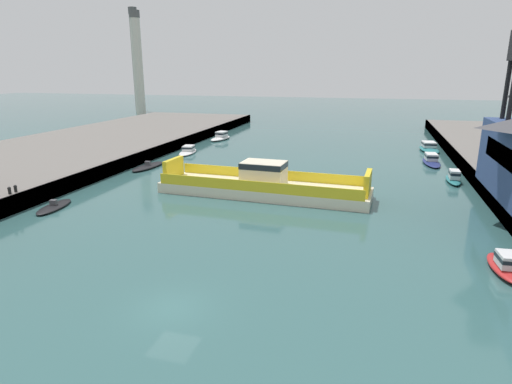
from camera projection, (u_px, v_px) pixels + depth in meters
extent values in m
plane|color=#335B5B|center=(172.00, 308.00, 24.28)|extent=(400.00, 400.00, 0.00)
cube|color=#4C4742|center=(74.00, 182.00, 48.20)|extent=(0.30, 140.00, 1.77)
cube|color=#4C4742|center=(507.00, 216.00, 36.95)|extent=(0.30, 140.00, 1.77)
cube|color=beige|center=(264.00, 190.00, 46.33)|extent=(22.90, 6.81, 1.10)
cube|color=yellow|center=(271.00, 174.00, 48.58)|extent=(21.72, 1.19, 1.10)
cube|color=yellow|center=(255.00, 187.00, 43.48)|extent=(21.72, 1.19, 1.10)
cube|color=beige|center=(264.00, 173.00, 45.83)|extent=(4.68, 3.36, 2.55)
cube|color=black|center=(264.00, 165.00, 45.58)|extent=(4.72, 3.40, 0.60)
cube|color=yellow|center=(368.00, 183.00, 42.60)|extent=(0.70, 4.01, 2.20)
cube|color=yellow|center=(174.00, 168.00, 49.16)|extent=(0.70, 4.01, 2.20)
ellipsoid|color=#237075|center=(453.00, 180.00, 51.83)|extent=(1.59, 5.50, 0.53)
cube|color=silver|center=(454.00, 174.00, 51.24)|extent=(1.09, 1.93, 1.03)
cube|color=black|center=(455.00, 173.00, 51.20)|extent=(1.13, 1.98, 0.31)
ellipsoid|color=black|center=(148.00, 166.00, 59.29)|extent=(2.67, 6.92, 0.45)
cube|color=#4C4C51|center=(148.00, 163.00, 59.16)|extent=(0.77, 0.46, 0.50)
ellipsoid|color=white|center=(188.00, 152.00, 69.87)|extent=(3.14, 6.63, 0.36)
cube|color=silver|center=(189.00, 148.00, 70.17)|extent=(1.88, 2.43, 0.81)
cube|color=black|center=(189.00, 147.00, 70.14)|extent=(1.94, 2.50, 0.24)
ellipsoid|color=navy|center=(431.00, 162.00, 61.79)|extent=(2.60, 7.53, 0.47)
cube|color=silver|center=(431.00, 157.00, 62.12)|extent=(1.66, 2.68, 0.97)
cube|color=black|center=(431.00, 156.00, 62.08)|extent=(1.71, 2.76, 0.29)
ellipsoid|color=red|center=(504.00, 268.00, 28.68)|extent=(2.01, 4.95, 0.56)
cube|color=silver|center=(508.00, 260.00, 28.14)|extent=(1.29, 1.77, 0.88)
cube|color=black|center=(508.00, 258.00, 28.11)|extent=(1.33, 1.82, 0.26)
ellipsoid|color=black|center=(54.00, 207.00, 41.87)|extent=(2.59, 5.41, 0.36)
cube|color=#4C4C51|center=(54.00, 202.00, 41.75)|extent=(0.70, 0.49, 0.50)
ellipsoid|color=#237075|center=(429.00, 149.00, 71.75)|extent=(3.58, 8.00, 0.60)
cube|color=silver|center=(429.00, 144.00, 72.10)|extent=(2.22, 2.90, 0.88)
cube|color=black|center=(429.00, 144.00, 72.07)|extent=(2.29, 2.98, 0.26)
ellipsoid|color=white|center=(220.00, 138.00, 83.40)|extent=(3.14, 6.93, 0.57)
cube|color=silver|center=(222.00, 134.00, 83.63)|extent=(1.91, 2.53, 1.00)
cube|color=black|center=(222.00, 133.00, 83.60)|extent=(1.96, 2.60, 0.30)
cube|color=black|center=(507.00, 158.00, 36.68)|extent=(0.08, 14.27, 1.81)
cylinder|color=black|center=(501.00, 122.00, 44.04)|extent=(0.44, 0.44, 12.12)
cylinder|color=black|center=(507.00, 125.00, 42.00)|extent=(0.44, 0.44, 12.12)
cylinder|color=black|center=(10.00, 191.00, 40.32)|extent=(0.28, 0.28, 0.55)
sphere|color=black|center=(9.00, 188.00, 40.24)|extent=(0.32, 0.32, 0.32)
cylinder|color=black|center=(16.00, 189.00, 40.98)|extent=(0.28, 0.28, 0.55)
sphere|color=black|center=(15.00, 186.00, 40.91)|extent=(0.32, 0.32, 0.32)
cylinder|color=beige|center=(138.00, 65.00, 123.80)|extent=(2.70, 2.70, 29.24)
cylinder|color=#4C4C4C|center=(134.00, 14.00, 120.09)|extent=(2.92, 2.92, 2.00)
cylinder|color=#9E998E|center=(136.00, 61.00, 137.78)|extent=(2.42, 2.42, 31.98)
cylinder|color=#4C4C4C|center=(132.00, 11.00, 133.70)|extent=(2.61, 2.61, 2.00)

